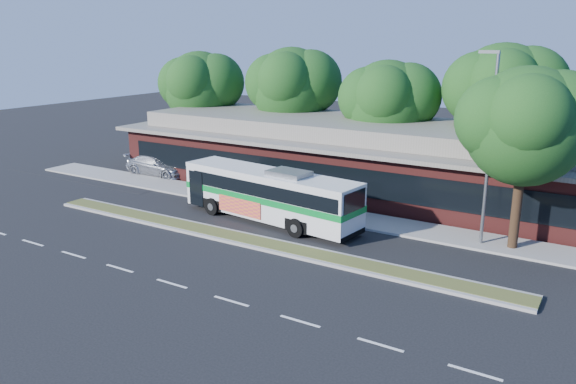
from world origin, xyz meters
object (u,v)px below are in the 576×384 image
(lamp_post, at_px, (489,144))
(sidewalk_tree, at_px, (536,124))
(transit_bus, at_px, (270,192))
(sedan, at_px, (158,165))

(lamp_post, distance_m, sidewalk_tree, 2.11)
(transit_bus, height_order, sedan, transit_bus)
(transit_bus, relative_size, sidewalk_tree, 1.28)
(transit_bus, bearing_deg, lamp_post, 19.01)
(transit_bus, distance_m, sidewalk_tree, 13.32)
(transit_bus, bearing_deg, sidewalk_tree, 18.78)
(lamp_post, relative_size, sidewalk_tree, 1.07)
(sedan, bearing_deg, transit_bus, -110.53)
(transit_bus, height_order, sidewalk_tree, sidewalk_tree)
(transit_bus, distance_m, sedan, 13.60)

